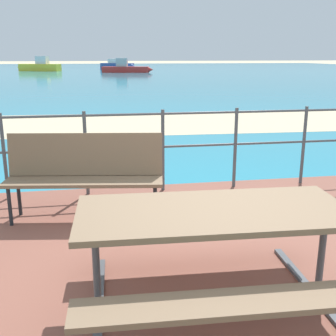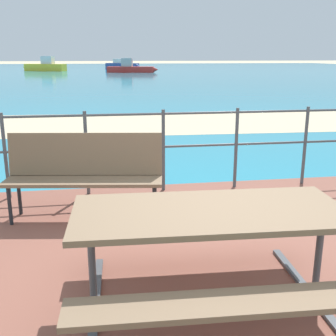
{
  "view_description": "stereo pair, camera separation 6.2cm",
  "coord_description": "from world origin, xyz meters",
  "px_view_note": "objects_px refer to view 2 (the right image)",
  "views": [
    {
      "loc": [
        -0.82,
        -2.82,
        1.81
      ],
      "look_at": [
        -0.02,
        1.84,
        0.51
      ],
      "focal_mm": 44.23,
      "sensor_mm": 36.0,
      "label": 1
    },
    {
      "loc": [
        -0.75,
        -2.83,
        1.81
      ],
      "look_at": [
        -0.02,
        1.84,
        0.51
      ],
      "focal_mm": 44.23,
      "sensor_mm": 36.0,
      "label": 2
    }
  ],
  "objects_px": {
    "park_bench": "(85,169)",
    "boat_mid": "(45,66)",
    "picnic_table": "(210,232)",
    "boat_far": "(123,66)",
    "boat_near": "(131,68)"
  },
  "relations": [
    {
      "from": "picnic_table",
      "to": "boat_near",
      "type": "bearing_deg",
      "value": 89.16
    },
    {
      "from": "park_bench",
      "to": "boat_near",
      "type": "bearing_deg",
      "value": 93.73
    },
    {
      "from": "boat_near",
      "to": "boat_far",
      "type": "bearing_deg",
      "value": 107.46
    },
    {
      "from": "boat_near",
      "to": "boat_far",
      "type": "height_order",
      "value": "boat_near"
    },
    {
      "from": "park_bench",
      "to": "boat_near",
      "type": "relative_size",
      "value": 0.32
    },
    {
      "from": "park_bench",
      "to": "boat_far",
      "type": "bearing_deg",
      "value": 95.03
    },
    {
      "from": "picnic_table",
      "to": "boat_far",
      "type": "xyz_separation_m",
      "value": [
        1.89,
        49.18,
        -0.15
      ]
    },
    {
      "from": "boat_far",
      "to": "boat_near",
      "type": "bearing_deg",
      "value": -49.93
    },
    {
      "from": "picnic_table",
      "to": "boat_near",
      "type": "height_order",
      "value": "boat_near"
    },
    {
      "from": "picnic_table",
      "to": "boat_mid",
      "type": "xyz_separation_m",
      "value": [
        -6.94,
        46.84,
        -0.11
      ]
    },
    {
      "from": "boat_near",
      "to": "boat_mid",
      "type": "height_order",
      "value": "boat_mid"
    },
    {
      "from": "picnic_table",
      "to": "park_bench",
      "type": "height_order",
      "value": "park_bench"
    },
    {
      "from": "park_bench",
      "to": "boat_mid",
      "type": "xyz_separation_m",
      "value": [
        -6.04,
        44.93,
        -0.08
      ]
    },
    {
      "from": "picnic_table",
      "to": "boat_mid",
      "type": "height_order",
      "value": "boat_mid"
    },
    {
      "from": "park_bench",
      "to": "boat_mid",
      "type": "relative_size",
      "value": 0.34
    }
  ]
}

